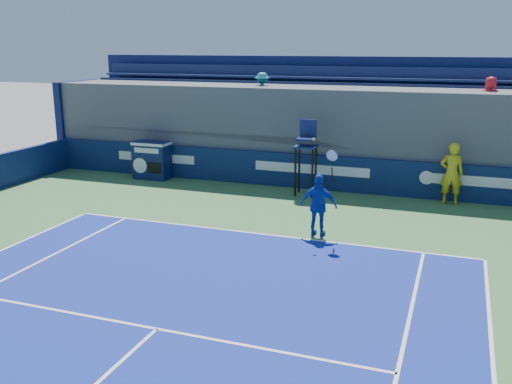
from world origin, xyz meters
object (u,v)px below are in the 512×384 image
(ball_person, at_px, (452,174))
(match_clock, at_px, (152,159))
(umpire_chair, at_px, (306,149))
(tennis_player, at_px, (319,205))

(ball_person, relative_size, match_clock, 1.38)
(ball_person, bearing_deg, match_clock, -4.31)
(ball_person, distance_m, umpire_chair, 4.58)
(match_clock, height_order, umpire_chair, umpire_chair)
(match_clock, bearing_deg, ball_person, 0.49)
(umpire_chair, relative_size, tennis_player, 0.96)
(umpire_chair, bearing_deg, ball_person, 5.60)
(umpire_chair, bearing_deg, tennis_player, -70.38)
(tennis_player, bearing_deg, umpire_chair, 109.62)
(ball_person, xyz_separation_m, tennis_player, (-3.11, -4.40, -0.14))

